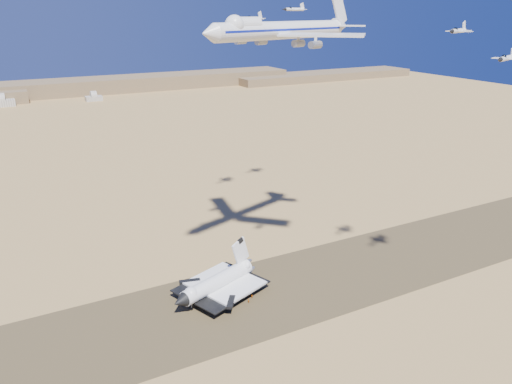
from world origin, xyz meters
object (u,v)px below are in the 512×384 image
crew_a (249,301)px  crew_c (252,296)px  chase_jet_b (506,58)px  shuttle (217,284)px  chase_jet_c (253,18)px  carrier_747 (279,30)px  chase_jet_a (458,31)px  chase_jet_d (294,9)px  crew_b (249,294)px

crew_a → crew_c: bearing=-70.6°
chase_jet_b → crew_a: bearing=124.5°
shuttle → chase_jet_c: (44.15, 54.90, 92.99)m
shuttle → crew_a: size_ratio=24.40×
carrier_747 → crew_c: 96.01m
carrier_747 → shuttle: bearing=165.3°
chase_jet_c → chase_jet_a: bearing=-104.7°
shuttle → chase_jet_b: size_ratio=2.70×
chase_jet_d → crew_b: bearing=-145.7°
crew_b → chase_jet_a: size_ratio=0.13×
crew_c → chase_jet_c: 120.47m
carrier_747 → chase_jet_b: size_ratio=5.01×
shuttle → chase_jet_d: size_ratio=2.70×
shuttle → chase_jet_a: 118.06m
crew_b → carrier_747: bearing=-111.5°
carrier_747 → crew_a: (-18.08, -11.90, -94.24)m
carrier_747 → crew_c: carrier_747 is taller
chase_jet_c → shuttle: bearing=-155.3°
carrier_747 → crew_b: size_ratio=41.36×
crew_a → chase_jet_a: chase_jet_a is taller
shuttle → crew_a: bearing=-71.2°
crew_a → chase_jet_d: 138.15m
crew_a → crew_c: crew_a is taller
crew_b → crew_c: size_ratio=1.11×
chase_jet_d → chase_jet_a: bearing=-107.5°
crew_c → chase_jet_c: size_ratio=0.11×
chase_jet_a → chase_jet_d: bearing=63.6°
crew_a → crew_b: 4.44m
chase_jet_c → crew_c: bearing=-144.6°
crew_c → chase_jet_b: 115.78m
chase_jet_a → chase_jet_c: size_ratio=0.92×
carrier_747 → chase_jet_a: size_ratio=5.54×
shuttle → chase_jet_d: 134.09m
shuttle → crew_c: 13.93m
shuttle → carrier_747: size_ratio=0.54×
carrier_747 → chase_jet_d: size_ratio=5.02×
carrier_747 → crew_c: (-15.54, -9.66, -94.25)m
crew_a → chase_jet_c: (35.94, 64.84, 97.35)m
chase_jet_a → chase_jet_b: bearing=-79.7°
shuttle → chase_jet_a: size_ratio=2.98×
crew_a → carrier_747: bearing=-78.7°
shuttle → chase_jet_c: 116.66m
chase_jet_b → chase_jet_c: 111.44m
crew_a → chase_jet_c: size_ratio=0.11×
shuttle → chase_jet_d: (69.61, 61.33, 96.81)m
crew_c → chase_jet_c: (33.39, 62.60, 97.36)m
carrier_747 → chase_jet_d: 73.82m
crew_a → crew_b: crew_b is taller
shuttle → chase_jet_b: 121.83m
crew_c → crew_a: bearing=89.4°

